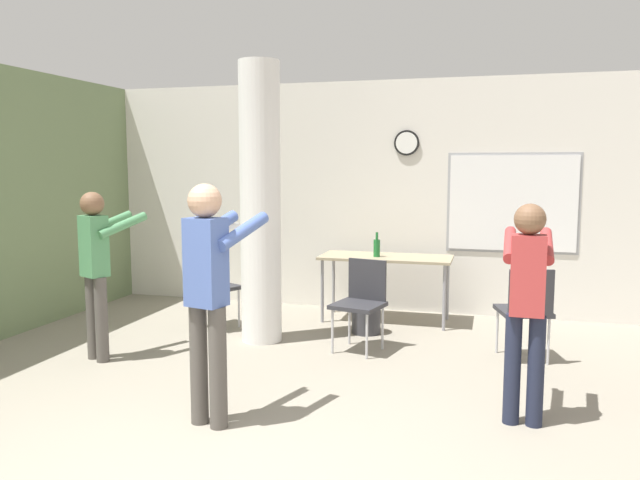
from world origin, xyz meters
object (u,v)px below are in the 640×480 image
Objects in this scene: folding_table at (386,261)px; chair_table_front at (361,298)px; bottle_on_table at (377,247)px; person_playing_front at (209,285)px; person_playing_side at (527,296)px; chair_near_pillar at (210,283)px; chair_mid_room at (526,306)px; person_watching_back at (97,262)px.

chair_table_front is (-0.04, -1.18, -0.18)m from folding_table.
bottle_on_table is 0.17× the size of person_playing_front.
person_playing_side is (1.49, -2.53, 0.04)m from bottle_on_table.
bottle_on_table is 0.32× the size of chair_near_pillar.
folding_table is 1.71× the size of chair_table_front.
person_playing_front reaches higher than chair_table_front.
folding_table is at bearing 38.05° from bottle_on_table.
person_playing_front is at bearing -64.41° from chair_near_pillar.
chair_mid_room is 0.57× the size of person_playing_side.
chair_near_pillar is 3.27m from chair_mid_room.
chair_mid_room is at bearing 43.56° from person_playing_front.
bottle_on_table reaches higher than chair_mid_room.
person_playing_front is (1.11, -2.32, 0.47)m from chair_near_pillar.
chair_table_front and chair_mid_room have the same top height.
chair_near_pillar is 2.62m from person_playing_front.
folding_table is 0.96× the size of person_watching_back.
person_watching_back is (-2.25, -0.95, 0.40)m from chair_table_front.
chair_table_front is at bearing 135.49° from person_playing_side.
person_playing_front is 2.16m from person_playing_side.
chair_mid_room is (1.51, 0.04, 0.00)m from chair_table_front.
chair_mid_room is 3.92m from person_watching_back.
chair_mid_room is at bearing -37.78° from folding_table.
folding_table is at bearing 78.05° from person_playing_front.
bottle_on_table is at bearing 25.10° from chair_near_pillar.
folding_table is 0.20m from bottle_on_table.
person_playing_front reaches higher than chair_near_pillar.
chair_near_pillar and chair_table_front have the same top height.
bottle_on_table is 0.18× the size of person_watching_back.
chair_mid_room is 0.52× the size of person_playing_front.
chair_mid_room is (3.26, -0.28, 0.00)m from chair_near_pillar.
folding_table is 0.97× the size of person_playing_side.
person_watching_back is at bearing -136.85° from bottle_on_table.
folding_table is 5.33× the size of bottle_on_table.
chair_table_front is 1.00× the size of chair_mid_room.
folding_table is at bearing 25.87° from chair_near_pillar.
person_watching_back is at bearing -157.13° from chair_table_front.
chair_mid_room is 1.51m from person_playing_side.
chair_table_front is 1.51m from chair_mid_room.
chair_near_pillar is 1.00× the size of chair_mid_room.
bottle_on_table is at bearing 120.61° from person_playing_side.
person_playing_front is at bearing -136.44° from chair_mid_room.
person_playing_front is (1.62, -1.05, 0.07)m from person_watching_back.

